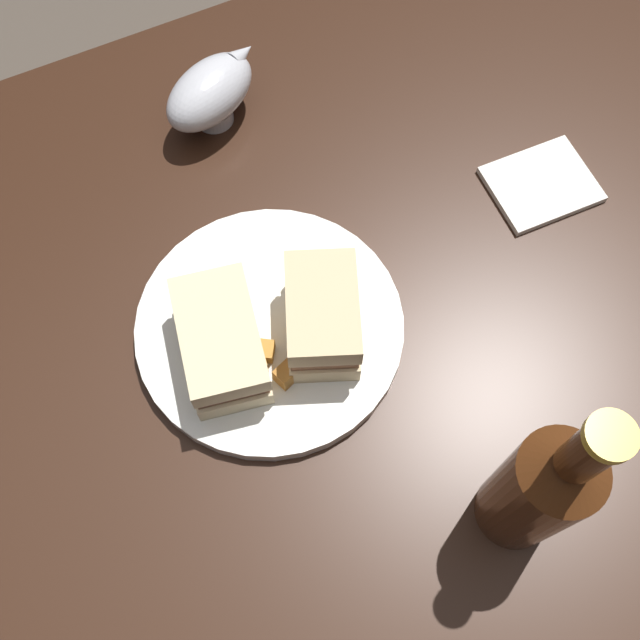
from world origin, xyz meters
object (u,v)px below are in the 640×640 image
object	(u,v)px
sandwich_half_left	(221,342)
cider_bottle	(542,488)
plate	(270,327)
gravy_boat	(211,92)
napkin	(541,184)
sandwich_half_right	(322,316)

from	to	relation	value
sandwich_half_left	cider_bottle	bearing A→B (deg)	-54.57
plate	sandwich_half_left	distance (m)	0.07
plate	gravy_boat	xyz separation A→B (m)	(0.05, 0.27, 0.04)
plate	gravy_boat	world-z (taller)	gravy_boat
plate	sandwich_half_left	world-z (taller)	sandwich_half_left
cider_bottle	napkin	xyz separation A→B (m)	(0.21, 0.28, -0.10)
sandwich_half_right	cider_bottle	distance (m)	0.25
gravy_boat	napkin	bearing A→B (deg)	-40.35
sandwich_half_left	gravy_boat	bearing A→B (deg)	69.54
sandwich_half_right	gravy_boat	world-z (taller)	sandwich_half_right
sandwich_half_left	cider_bottle	distance (m)	0.31
sandwich_half_right	cider_bottle	size ratio (longest dim) A/B	0.48
sandwich_half_left	sandwich_half_right	bearing A→B (deg)	-11.34
sandwich_half_right	cider_bottle	xyz separation A→B (m)	(0.08, -0.23, 0.05)
sandwich_half_right	napkin	xyz separation A→B (m)	(0.29, 0.06, -0.05)
cider_bottle	sandwich_half_left	bearing A→B (deg)	125.43
sandwich_half_left	plate	bearing A→B (deg)	11.17
cider_bottle	gravy_boat	bearing A→B (deg)	97.72
napkin	sandwich_half_left	bearing A→B (deg)	-174.41
cider_bottle	napkin	size ratio (longest dim) A/B	2.32
plate	napkin	distance (m)	0.34
napkin	sandwich_half_right	bearing A→B (deg)	-168.99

